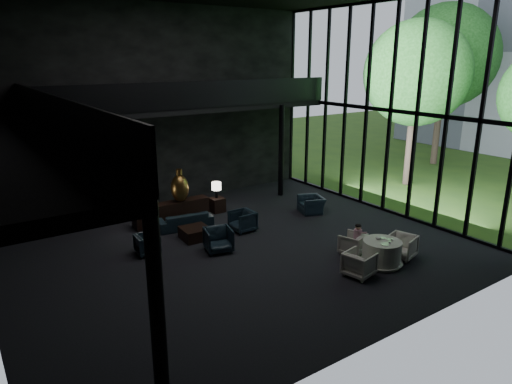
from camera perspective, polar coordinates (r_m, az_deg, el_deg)
floor at (r=14.88m, az=-2.31°, el=-7.08°), size 14.00×12.00×0.02m
wall_back at (r=19.10m, az=-12.24°, el=10.28°), size 14.00×0.04×8.00m
wall_front at (r=9.32m, az=17.49°, el=3.68°), size 14.00×0.04×8.00m
curtain_wall at (r=18.39m, az=16.47°, el=9.76°), size 0.20×12.00×8.00m
mezzanine_left at (r=11.80m, az=-28.15°, el=5.06°), size 2.00×12.00×0.25m
mezzanine_back at (r=18.60m, az=-8.15°, el=10.32°), size 12.00×2.00×0.25m
railing_left at (r=11.86m, az=-23.73°, el=8.61°), size 0.06×12.00×1.00m
railing_back at (r=17.66m, az=-6.75°, el=12.01°), size 12.00×0.06×1.00m
column_sw at (r=7.41m, az=-12.15°, el=-16.06°), size 0.24×0.24×4.00m
column_nw at (r=17.86m, az=-26.42°, el=1.98°), size 0.24×0.24×4.00m
column_ne at (r=20.06m, az=3.17°, el=5.12°), size 0.24×0.24×4.00m
tree_near at (r=22.72m, az=19.46°, el=13.79°), size 4.80×4.80×7.65m
tree_far at (r=27.95m, az=22.57°, el=15.37°), size 5.60×5.60×8.80m
console at (r=17.64m, az=-9.51°, el=-2.20°), size 2.27×0.52×0.72m
bronze_urn at (r=17.29m, az=-9.51°, el=0.52°), size 0.67×0.67×1.25m
side_table_left at (r=16.93m, az=-14.13°, el=-3.55°), size 0.52×0.52×0.57m
table_lamp_left at (r=16.77m, az=-14.43°, el=-0.93°), size 0.42×0.42×0.70m
side_table_right at (r=18.29m, az=-4.87°, el=-1.60°), size 0.52×0.52×0.57m
table_lamp_right at (r=18.10m, az=-4.98°, el=0.66°), size 0.38×0.38×0.64m
sofa at (r=16.67m, az=-8.88°, el=-3.27°), size 1.93×0.82×0.73m
lounge_armchair_west at (r=14.77m, az=-13.42°, el=-6.36°), size 0.62×0.66×0.64m
lounge_armchair_east at (r=16.19m, az=-1.69°, el=-3.45°), size 0.78×0.83×0.85m
lounge_armchair_south at (r=14.55m, az=-4.72°, el=-5.70°), size 1.07×1.03×0.92m
window_armchair at (r=18.24m, az=6.93°, el=-1.32°), size 0.87×1.07×0.81m
coffee_table at (r=15.70m, az=-7.61°, el=-5.12°), size 0.94×0.94×0.40m
dining_table at (r=14.17m, az=15.41°, el=-7.51°), size 1.28×1.28×0.75m
dining_chair_north at (r=14.71m, az=11.98°, el=-6.28°), size 0.83×0.80×0.68m
dining_chair_east at (r=14.77m, az=17.73°, el=-6.33°), size 0.95×0.98×0.83m
dining_chair_west at (r=13.30m, az=12.80°, el=-8.60°), size 0.87×0.91×0.80m
child at (r=14.58m, az=12.62°, el=-4.92°), size 0.25×0.25×0.55m
plate_a at (r=13.76m, az=15.85°, el=-6.31°), size 0.29×0.29×0.02m
plate_b at (r=14.22m, az=15.43°, el=-5.53°), size 0.25×0.25×0.02m
saucer at (r=14.15m, az=16.23°, el=-5.71°), size 0.16×0.16×0.01m
coffee_cup at (r=14.10m, az=16.63°, el=-5.69°), size 0.08×0.08×0.06m
cereal_bowl at (r=14.09m, az=15.03°, el=-5.56°), size 0.17×0.17×0.08m
cream_pot at (r=13.85m, az=16.37°, el=-6.08°), size 0.07×0.07×0.07m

